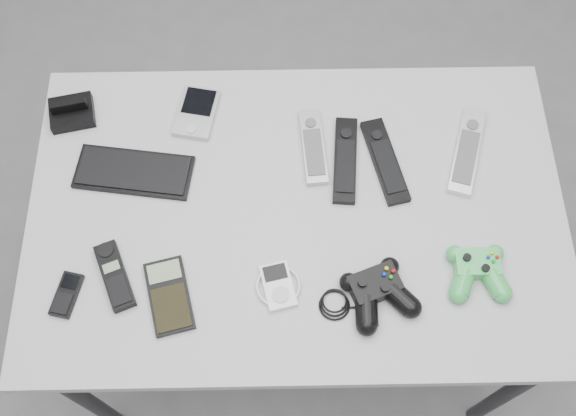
{
  "coord_description": "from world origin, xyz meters",
  "views": [
    {
      "loc": [
        -0.12,
        -0.61,
        2.01
      ],
      "look_at": [
        -0.11,
        -0.02,
        0.77
      ],
      "focal_mm": 42.0,
      "sensor_mm": 36.0,
      "label": 1
    }
  ],
  "objects_px": {
    "mobile_phone": "(66,295)",
    "cordless_handset": "(115,276)",
    "pda_keyboard": "(134,172)",
    "remote_black_a": "(345,160)",
    "desk": "(296,223)",
    "calculator": "(169,296)",
    "remote_black_b": "(385,161)",
    "controller_green": "(478,270)",
    "controller_black": "(378,291)",
    "mp3_player": "(278,286)",
    "remote_silver_a": "(313,146)",
    "remote_silver_b": "(467,151)",
    "pda": "(197,113)"
  },
  "relations": [
    {
      "from": "mobile_phone",
      "to": "cordless_handset",
      "type": "height_order",
      "value": "cordless_handset"
    },
    {
      "from": "pda_keyboard",
      "to": "mp3_player",
      "type": "relative_size",
      "value": 2.61
    },
    {
      "from": "mobile_phone",
      "to": "cordless_handset",
      "type": "xyz_separation_m",
      "value": [
        0.09,
        0.04,
        0.0
      ]
    },
    {
      "from": "remote_silver_a",
      "to": "remote_black_b",
      "type": "distance_m",
      "value": 0.16
    },
    {
      "from": "controller_black",
      "to": "controller_green",
      "type": "bearing_deg",
      "value": -9.06
    },
    {
      "from": "cordless_handset",
      "to": "controller_black",
      "type": "xyz_separation_m",
      "value": [
        0.51,
        -0.04,
        0.01
      ]
    },
    {
      "from": "remote_black_b",
      "to": "mobile_phone",
      "type": "height_order",
      "value": "remote_black_b"
    },
    {
      "from": "remote_silver_b",
      "to": "calculator",
      "type": "height_order",
      "value": "remote_silver_b"
    },
    {
      "from": "desk",
      "to": "calculator",
      "type": "distance_m",
      "value": 0.32
    },
    {
      "from": "mobile_phone",
      "to": "controller_black",
      "type": "bearing_deg",
      "value": 12.68
    },
    {
      "from": "pda_keyboard",
      "to": "remote_black_a",
      "type": "bearing_deg",
      "value": 10.7
    },
    {
      "from": "remote_silver_a",
      "to": "remote_black_a",
      "type": "height_order",
      "value": "same"
    },
    {
      "from": "desk",
      "to": "pda_keyboard",
      "type": "distance_m",
      "value": 0.36
    },
    {
      "from": "remote_black_a",
      "to": "remote_black_b",
      "type": "distance_m",
      "value": 0.09
    },
    {
      "from": "controller_black",
      "to": "calculator",
      "type": "bearing_deg",
      "value": 158.92
    },
    {
      "from": "mp3_player",
      "to": "controller_green",
      "type": "xyz_separation_m",
      "value": [
        0.39,
        0.02,
        0.01
      ]
    },
    {
      "from": "remote_silver_a",
      "to": "mp3_player",
      "type": "distance_m",
      "value": 0.32
    },
    {
      "from": "mp3_player",
      "to": "controller_black",
      "type": "height_order",
      "value": "controller_black"
    },
    {
      "from": "remote_black_a",
      "to": "desk",
      "type": "bearing_deg",
      "value": -128.54
    },
    {
      "from": "desk",
      "to": "remote_silver_b",
      "type": "bearing_deg",
      "value": 19.34
    },
    {
      "from": "pda",
      "to": "pda_keyboard",
      "type": "bearing_deg",
      "value": -119.95
    },
    {
      "from": "remote_silver_b",
      "to": "controller_black",
      "type": "height_order",
      "value": "controller_black"
    },
    {
      "from": "calculator",
      "to": "controller_green",
      "type": "bearing_deg",
      "value": -10.04
    },
    {
      "from": "mobile_phone",
      "to": "mp3_player",
      "type": "bearing_deg",
      "value": 14.94
    },
    {
      "from": "remote_black_a",
      "to": "controller_green",
      "type": "distance_m",
      "value": 0.36
    },
    {
      "from": "remote_silver_a",
      "to": "mp3_player",
      "type": "bearing_deg",
      "value": -108.31
    },
    {
      "from": "pda_keyboard",
      "to": "pda",
      "type": "distance_m",
      "value": 0.19
    },
    {
      "from": "remote_silver_a",
      "to": "mobile_phone",
      "type": "height_order",
      "value": "remote_silver_a"
    },
    {
      "from": "pda",
      "to": "cordless_handset",
      "type": "height_order",
      "value": "cordless_handset"
    },
    {
      "from": "mobile_phone",
      "to": "controller_black",
      "type": "height_order",
      "value": "controller_black"
    },
    {
      "from": "desk",
      "to": "remote_black_a",
      "type": "xyz_separation_m",
      "value": [
        0.11,
        0.11,
        0.08
      ]
    },
    {
      "from": "remote_black_b",
      "to": "cordless_handset",
      "type": "bearing_deg",
      "value": -168.62
    },
    {
      "from": "desk",
      "to": "cordless_handset",
      "type": "bearing_deg",
      "value": -158.55
    },
    {
      "from": "mp3_player",
      "to": "controller_green",
      "type": "height_order",
      "value": "controller_green"
    },
    {
      "from": "pda_keyboard",
      "to": "remote_black_b",
      "type": "height_order",
      "value": "remote_black_b"
    },
    {
      "from": "remote_black_a",
      "to": "cordless_handset",
      "type": "xyz_separation_m",
      "value": [
        -0.47,
        -0.26,
        0.0
      ]
    },
    {
      "from": "remote_silver_a",
      "to": "controller_black",
      "type": "bearing_deg",
      "value": -75.44
    },
    {
      "from": "calculator",
      "to": "mp3_player",
      "type": "relative_size",
      "value": 1.61
    },
    {
      "from": "remote_silver_a",
      "to": "remote_silver_b",
      "type": "relative_size",
      "value": 0.86
    },
    {
      "from": "calculator",
      "to": "controller_black",
      "type": "xyz_separation_m",
      "value": [
        0.41,
        -0.0,
        0.02
      ]
    },
    {
      "from": "mp3_player",
      "to": "remote_black_a",
      "type": "bearing_deg",
      "value": 49.42
    },
    {
      "from": "pda_keyboard",
      "to": "remote_black_b",
      "type": "bearing_deg",
      "value": 9.92
    },
    {
      "from": "remote_black_b",
      "to": "remote_silver_b",
      "type": "bearing_deg",
      "value": -6.5
    },
    {
      "from": "remote_silver_b",
      "to": "controller_green",
      "type": "height_order",
      "value": "controller_green"
    },
    {
      "from": "remote_black_a",
      "to": "remote_silver_b",
      "type": "xyz_separation_m",
      "value": [
        0.26,
        0.02,
        0.0
      ]
    },
    {
      "from": "remote_silver_a",
      "to": "remote_silver_b",
      "type": "height_order",
      "value": "remote_silver_b"
    },
    {
      "from": "desk",
      "to": "controller_black",
      "type": "xyz_separation_m",
      "value": [
        0.15,
        -0.19,
        0.09
      ]
    },
    {
      "from": "cordless_handset",
      "to": "remote_black_b",
      "type": "bearing_deg",
      "value": 2.52
    },
    {
      "from": "pda_keyboard",
      "to": "remote_black_a",
      "type": "distance_m",
      "value": 0.45
    },
    {
      "from": "controller_green",
      "to": "mobile_phone",
      "type": "bearing_deg",
      "value": -177.66
    }
  ]
}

